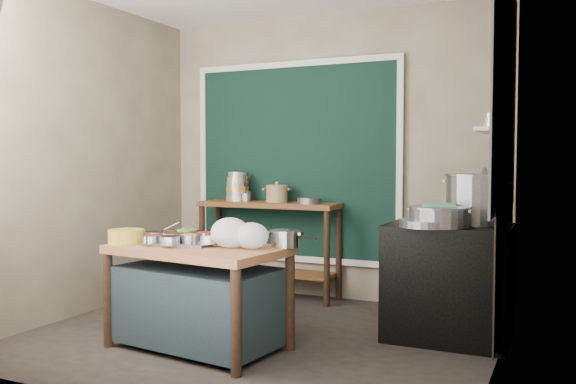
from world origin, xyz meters
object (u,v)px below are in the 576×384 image
at_px(back_counter, 269,249).
at_px(yellow_basin, 126,236).
at_px(prep_table, 198,297).
at_px(ceramic_crock, 277,195).
at_px(condiment_tray, 181,243).
at_px(utensil_cup, 246,197).
at_px(stove_block, 448,284).
at_px(stock_pot, 477,199).
at_px(steamer, 439,217).
at_px(saucepan, 285,239).

height_order(back_counter, yellow_basin, back_counter).
xyz_separation_m(prep_table, ceramic_crock, (-0.21, 1.74, 0.65)).
bearing_deg(condiment_tray, utensil_cup, 103.01).
bearing_deg(prep_table, stove_block, 39.59).
relative_size(utensil_cup, ceramic_crock, 0.60).
height_order(utensil_cup, ceramic_crock, ceramic_crock).
relative_size(yellow_basin, utensil_cup, 1.96).
xyz_separation_m(back_counter, utensil_cup, (-0.26, -0.00, 0.52)).
distance_m(stove_block, utensil_cup, 2.35).
relative_size(stock_pot, steamer, 1.06).
bearing_deg(condiment_tray, stove_block, 29.12).
distance_m(back_counter, steamer, 2.13).
height_order(utensil_cup, steamer, utensil_cup).
bearing_deg(prep_table, ceramic_crock, 104.25).
xyz_separation_m(condiment_tray, ceramic_crock, (-0.05, 1.71, 0.27)).
bearing_deg(steamer, saucepan, -148.34).
relative_size(prep_table, stove_block, 1.39).
bearing_deg(steamer, stove_block, 78.31).
distance_m(saucepan, ceramic_crock, 1.74).
height_order(back_counter, steamer, steamer).
relative_size(yellow_basin, stock_pot, 0.55).
bearing_deg(back_counter, condiment_tray, -85.40).
height_order(back_counter, stock_pot, stock_pot).
bearing_deg(condiment_tray, prep_table, -9.12).
bearing_deg(stove_block, steamer, -101.69).
xyz_separation_m(saucepan, stock_pot, (1.19, 0.90, 0.26)).
distance_m(back_counter, utensil_cup, 0.58).
distance_m(prep_table, utensil_cup, 1.92).
height_order(condiment_tray, saucepan, saucepan).
relative_size(stove_block, ceramic_crock, 3.94).
xyz_separation_m(saucepan, utensil_cup, (-1.15, 1.52, 0.18)).
xyz_separation_m(ceramic_crock, stock_pot, (2.00, -0.63, 0.04)).
distance_m(prep_table, saucepan, 0.77).
distance_m(condiment_tray, stock_pot, 2.25).
distance_m(back_counter, ceramic_crock, 0.56).
relative_size(condiment_tray, utensil_cup, 3.58).
height_order(stove_block, saucepan, saucepan).
bearing_deg(back_counter, saucepan, -59.54).
height_order(stove_block, yellow_basin, yellow_basin).
distance_m(saucepan, stock_pot, 1.51).
height_order(yellow_basin, saucepan, saucepan).
relative_size(condiment_tray, saucepan, 2.23).
height_order(saucepan, stock_pot, stock_pot).
xyz_separation_m(prep_table, stock_pot, (1.79, 1.11, 0.70)).
bearing_deg(stock_pot, back_counter, 163.35).
bearing_deg(yellow_basin, prep_table, 10.57).
bearing_deg(steamer, stock_pot, 53.00).
bearing_deg(yellow_basin, stock_pot, 27.42).
bearing_deg(steamer, utensil_cup, 156.42).
bearing_deg(prep_table, utensil_cup, 115.16).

